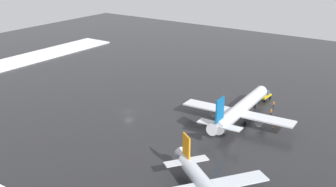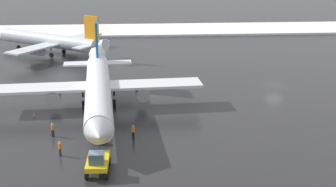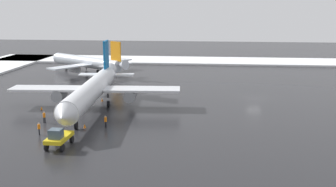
{
  "view_description": "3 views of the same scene",
  "coord_description": "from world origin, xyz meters",
  "px_view_note": "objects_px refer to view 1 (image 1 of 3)",
  "views": [
    {
      "loc": [
        69.02,
        -79.85,
        43.33
      ],
      "look_at": [
        8.88,
        5.94,
        5.36
      ],
      "focal_mm": 45.0,
      "sensor_mm": 36.0,
      "label": 1
    },
    {
      "loc": [
        22.63,
        77.94,
        23.09
      ],
      "look_at": [
        17.91,
        9.95,
        2.01
      ],
      "focal_mm": 55.0,
      "sensor_mm": 36.0,
      "label": 2
    },
    {
      "loc": [
        7.92,
        77.59,
        17.28
      ],
      "look_at": [
        15.22,
        8.45,
        2.39
      ],
      "focal_mm": 45.0,
      "sensor_mm": 36.0,
      "label": 3
    }
  ],
  "objects_px": {
    "pushback_tug": "(265,95)",
    "ground_crew_beside_wing": "(271,112)",
    "ground_crew_near_tug": "(274,104)",
    "traffic_cone_near_nose": "(229,129)",
    "traffic_cone_mid_line": "(273,127)",
    "airplane_far_rear": "(241,109)",
    "traffic_cone_wingtip_side": "(251,107)",
    "ground_crew_by_nose_gear": "(240,103)"
  },
  "relations": [
    {
      "from": "pushback_tug",
      "to": "ground_crew_beside_wing",
      "type": "relative_size",
      "value": 2.73
    },
    {
      "from": "ground_crew_near_tug",
      "to": "traffic_cone_near_nose",
      "type": "height_order",
      "value": "ground_crew_near_tug"
    },
    {
      "from": "pushback_tug",
      "to": "traffic_cone_mid_line",
      "type": "height_order",
      "value": "pushback_tug"
    },
    {
      "from": "traffic_cone_mid_line",
      "to": "ground_crew_near_tug",
      "type": "bearing_deg",
      "value": 111.31
    },
    {
      "from": "ground_crew_near_tug",
      "to": "traffic_cone_mid_line",
      "type": "relative_size",
      "value": 3.11
    },
    {
      "from": "airplane_far_rear",
      "to": "traffic_cone_mid_line",
      "type": "height_order",
      "value": "airplane_far_rear"
    },
    {
      "from": "ground_crew_beside_wing",
      "to": "traffic_cone_wingtip_side",
      "type": "xyz_separation_m",
      "value": [
        -6.71,
        1.95,
        -0.7
      ]
    },
    {
      "from": "airplane_far_rear",
      "to": "traffic_cone_wingtip_side",
      "type": "height_order",
      "value": "airplane_far_rear"
    },
    {
      "from": "ground_crew_near_tug",
      "to": "ground_crew_beside_wing",
      "type": "bearing_deg",
      "value": 72.72
    },
    {
      "from": "pushback_tug",
      "to": "traffic_cone_wingtip_side",
      "type": "distance_m",
      "value": 8.39
    },
    {
      "from": "pushback_tug",
      "to": "ground_crew_by_nose_gear",
      "type": "distance_m",
      "value": 9.59
    },
    {
      "from": "ground_crew_beside_wing",
      "to": "ground_crew_by_nose_gear",
      "type": "height_order",
      "value": "same"
    },
    {
      "from": "ground_crew_near_tug",
      "to": "traffic_cone_near_nose",
      "type": "bearing_deg",
      "value": 48.02
    },
    {
      "from": "traffic_cone_near_nose",
      "to": "traffic_cone_mid_line",
      "type": "height_order",
      "value": "same"
    },
    {
      "from": "pushback_tug",
      "to": "ground_crew_by_nose_gear",
      "type": "relative_size",
      "value": 2.73
    },
    {
      "from": "airplane_far_rear",
      "to": "ground_crew_near_tug",
      "type": "bearing_deg",
      "value": -17.15
    },
    {
      "from": "ground_crew_by_nose_gear",
      "to": "traffic_cone_wingtip_side",
      "type": "distance_m",
      "value": 3.03
    },
    {
      "from": "pushback_tug",
      "to": "ground_crew_beside_wing",
      "type": "distance_m",
      "value": 11.86
    },
    {
      "from": "pushback_tug",
      "to": "traffic_cone_wingtip_side",
      "type": "bearing_deg",
      "value": 176.64
    },
    {
      "from": "airplane_far_rear",
      "to": "pushback_tug",
      "type": "xyz_separation_m",
      "value": [
        -0.97,
        18.6,
        -2.14
      ]
    },
    {
      "from": "airplane_far_rear",
      "to": "traffic_cone_near_nose",
      "type": "xyz_separation_m",
      "value": [
        0.13,
        -6.26,
        -3.15
      ]
    },
    {
      "from": "pushback_tug",
      "to": "traffic_cone_mid_line",
      "type": "bearing_deg",
      "value": -150.07
    },
    {
      "from": "airplane_far_rear",
      "to": "traffic_cone_near_nose",
      "type": "height_order",
      "value": "airplane_far_rear"
    },
    {
      "from": "traffic_cone_mid_line",
      "to": "traffic_cone_wingtip_side",
      "type": "height_order",
      "value": "same"
    },
    {
      "from": "pushback_tug",
      "to": "ground_crew_by_nose_gear",
      "type": "bearing_deg",
      "value": 159.48
    },
    {
      "from": "pushback_tug",
      "to": "ground_crew_by_nose_gear",
      "type": "height_order",
      "value": "pushback_tug"
    },
    {
      "from": "ground_crew_beside_wing",
      "to": "ground_crew_by_nose_gear",
      "type": "bearing_deg",
      "value": -98.83
    },
    {
      "from": "airplane_far_rear",
      "to": "ground_crew_beside_wing",
      "type": "xyz_separation_m",
      "value": [
        5.0,
        8.36,
        -2.45
      ]
    },
    {
      "from": "ground_crew_by_nose_gear",
      "to": "ground_crew_near_tug",
      "type": "bearing_deg",
      "value": 159.1
    },
    {
      "from": "ground_crew_near_tug",
      "to": "traffic_cone_near_nose",
      "type": "distance_m",
      "value": 20.67
    },
    {
      "from": "ground_crew_near_tug",
      "to": "traffic_cone_near_nose",
      "type": "relative_size",
      "value": 3.11
    },
    {
      "from": "airplane_far_rear",
      "to": "ground_crew_by_nose_gear",
      "type": "distance_m",
      "value": 11.03
    },
    {
      "from": "ground_crew_beside_wing",
      "to": "traffic_cone_near_nose",
      "type": "bearing_deg",
      "value": -19.15
    },
    {
      "from": "traffic_cone_near_nose",
      "to": "ground_crew_beside_wing",
      "type": "bearing_deg",
      "value": 71.57
    },
    {
      "from": "traffic_cone_near_nose",
      "to": "traffic_cone_wingtip_side",
      "type": "distance_m",
      "value": 16.67
    },
    {
      "from": "ground_crew_beside_wing",
      "to": "ground_crew_by_nose_gear",
      "type": "relative_size",
      "value": 1.0
    },
    {
      "from": "ground_crew_beside_wing",
      "to": "traffic_cone_near_nose",
      "type": "distance_m",
      "value": 15.43
    },
    {
      "from": "airplane_far_rear",
      "to": "ground_crew_beside_wing",
      "type": "height_order",
      "value": "airplane_far_rear"
    },
    {
      "from": "traffic_cone_near_nose",
      "to": "traffic_cone_mid_line",
      "type": "relative_size",
      "value": 1.0
    },
    {
      "from": "ground_crew_beside_wing",
      "to": "traffic_cone_wingtip_side",
      "type": "bearing_deg",
      "value": -106.94
    },
    {
      "from": "ground_crew_by_nose_gear",
      "to": "ground_crew_beside_wing",
      "type": "bearing_deg",
      "value": 122.05
    },
    {
      "from": "ground_crew_near_tug",
      "to": "traffic_cone_mid_line",
      "type": "height_order",
      "value": "ground_crew_near_tug"
    }
  ]
}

